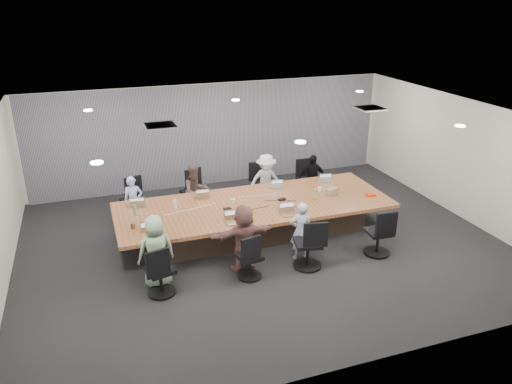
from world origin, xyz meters
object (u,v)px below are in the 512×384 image
object	(u,v)px
mug_brown	(133,225)
chair_6	(308,247)
chair_7	(378,235)
person_0	(134,201)
bottle_green_right	(314,194)
person_2	(266,181)
conference_table	(255,218)
person_3	(312,178)
person_6	(301,231)
bottle_green_left	(135,210)
bottle_clear	(175,204)
stapler	(244,210)
chair_1	(193,195)
chair_2	(261,187)
laptop_1	(201,196)
laptop_4	(151,235)
chair_4	(160,274)
chair_3	(306,183)
person_5	(244,238)
person_4	(156,251)
laptop_3	(322,180)
chair_5	(250,260)
chair_0	(133,204)
laptop_0	(136,204)
snack_packet	(371,195)
canvas_bag	(332,192)
person_1	(196,191)
laptop_2	(274,186)
laptop_5	(235,222)
laptop_6	(290,214)

from	to	relation	value
mug_brown	chair_6	bearing A→B (deg)	-22.88
chair_7	person_0	xyz separation A→B (m)	(-4.56, 3.05, 0.17)
bottle_green_right	person_2	bearing A→B (deg)	110.35
conference_table	bottle_green_right	distance (m)	1.44
person_3	person_6	size ratio (longest dim) A/B	1.00
bottle_green_left	bottle_clear	bearing A→B (deg)	2.93
stapler	bottle_green_right	bearing A→B (deg)	6.16
chair_1	chair_2	world-z (taller)	chair_1
chair_6	person_0	xyz separation A→B (m)	(-2.98, 3.05, 0.15)
laptop_1	laptop_4	xyz separation A→B (m)	(-1.35, -1.60, 0.00)
chair_4	mug_brown	bearing A→B (deg)	88.71
chair_3	person_5	xyz separation A→B (m)	(-2.72, -3.05, 0.31)
chair_2	person_2	size ratio (longest dim) A/B	0.59
chair_1	person_4	bearing A→B (deg)	46.60
chair_4	laptop_3	size ratio (longest dim) A/B	2.73
person_2	bottle_clear	bearing A→B (deg)	-154.14
bottle_green_left	mug_brown	size ratio (longest dim) A/B	2.01
person_5	bottle_clear	size ratio (longest dim) A/B	6.38
chair_2	chair_5	world-z (taller)	chair_2
chair_0	person_3	world-z (taller)	person_3
conference_table	laptop_0	distance (m)	2.62
person_2	snack_packet	world-z (taller)	person_2
chair_3	person_3	xyz separation A→B (m)	(0.00, -0.35, 0.26)
bottle_clear	mug_brown	distance (m)	1.16
laptop_0	canvas_bag	world-z (taller)	canvas_bag
chair_4	person_6	size ratio (longest dim) A/B	0.64
chair_0	chair_4	size ratio (longest dim) A/B	0.99
person_1	laptop_2	world-z (taller)	person_1
person_4	bottle_clear	bearing A→B (deg)	-117.56
person_5	laptop_5	size ratio (longest dim) A/B	3.80
conference_table	chair_3	xyz separation A→B (m)	(2.03, 1.70, -0.04)
person_6	laptop_4	bearing A→B (deg)	-4.64
laptop_0	person_4	distance (m)	2.15
person_4	person_5	bearing A→B (deg)	174.58
person_4	laptop_4	bearing A→B (deg)	-95.42
person_2	laptop_6	bearing A→B (deg)	-94.39
chair_2	person_0	distance (m)	3.26
chair_0	snack_packet	world-z (taller)	chair_0
chair_7	person_4	world-z (taller)	person_4
laptop_0	person_1	size ratio (longest dim) A/B	0.25
conference_table	laptop_0	world-z (taller)	laptop_0
person_5	snack_packet	world-z (taller)	person_5
snack_packet	person_4	bearing A→B (deg)	-169.83
chair_4	laptop_5	world-z (taller)	chair_4
chair_7	bottle_green_left	bearing A→B (deg)	159.83
laptop_1	person_3	distance (m)	3.09
bottle_green_right	person_5	bearing A→B (deg)	-150.63
chair_0	mug_brown	distance (m)	2.11
bottle_clear	bottle_green_left	bearing A→B (deg)	-177.07
person_1	person_0	bearing A→B (deg)	167.00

